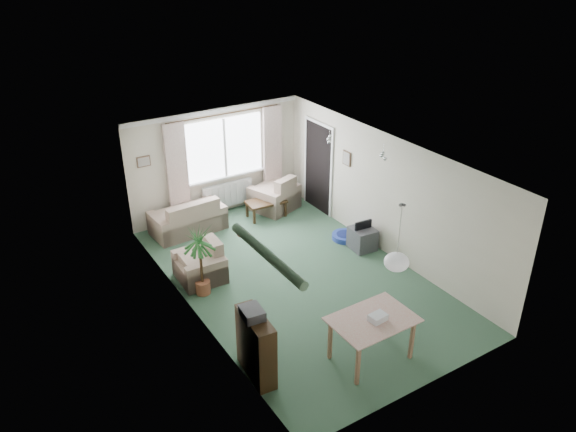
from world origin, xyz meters
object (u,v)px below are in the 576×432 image
bookshelf (256,346)px  pet_bed (345,236)px  coffee_table (266,209)px  sofa (187,215)px  armchair_left (199,261)px  tv_cube (362,239)px  armchair_corner (274,192)px  houseplant (201,261)px  dining_table (371,339)px

bookshelf → pet_bed: 4.32m
coffee_table → pet_bed: bearing=-63.5°
sofa → coffee_table: 1.77m
armchair_left → tv_cube: 3.28m
armchair_corner → houseplant: size_ratio=0.71×
coffee_table → houseplant: 3.17m
armchair_corner → tv_cube: (0.56, -2.50, -0.19)m
dining_table → tv_cube: 3.26m
armchair_left → houseplant: size_ratio=0.63×
pet_bed → bookshelf: bearing=-144.3°
houseplant → tv_cube: houseplant is taller
armchair_left → tv_cube: size_ratio=1.69×
armchair_left → pet_bed: 3.17m
houseplant → pet_bed: 3.36m
armchair_left → pet_bed: size_ratio=1.52×
armchair_left → coffee_table: size_ratio=0.96×
coffee_table → bookshelf: bearing=-121.6°
armchair_left → bookshelf: bearing=-5.3°
coffee_table → tv_cube: bearing=-67.6°
houseplant → coffee_table: bearing=39.3°
bookshelf → dining_table: bearing=-15.5°
dining_table → armchair_corner: bearing=74.8°
coffee_table → houseplant: bearing=-140.7°
dining_table → houseplant: bearing=116.1°
armchair_corner → dining_table: (-1.39, -5.12, -0.06)m
dining_table → armchair_left: bearing=110.8°
coffee_table → pet_bed: (0.87, -1.75, -0.14)m
houseplant → dining_table: (1.41, -2.86, -0.30)m
armchair_corner → bookshelf: bookshelf is taller
dining_table → tv_cube: dining_table is taller
armchair_corner → pet_bed: bearing=84.7°
armchair_corner → bookshelf: bearing=37.2°
armchair_corner → armchair_left: size_ratio=1.12×
bookshelf → houseplant: houseplant is taller
armchair_corner → tv_cube: armchair_corner is taller
sofa → dining_table: (0.71, -5.14, -0.03)m
dining_table → pet_bed: dining_table is taller
houseplant → sofa: bearing=73.1°
sofa → armchair_corner: armchair_corner is taller
armchair_left → dining_table: armchair_left is taller
tv_cube → dining_table: bearing=-121.9°
armchair_left → houseplant: bearing=-16.7°
sofa → coffee_table: (1.74, -0.29, -0.18)m
sofa → dining_table: bearing=94.0°
sofa → armchair_left: bearing=69.6°
armchair_left → dining_table: bearing=22.5°
houseplant → tv_cube: (3.35, -0.25, -0.43)m
sofa → bookshelf: (-0.88, -4.55, 0.12)m
bookshelf → coffee_table: bearing=63.3°
coffee_table → houseplant: (-2.43, -1.99, 0.46)m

